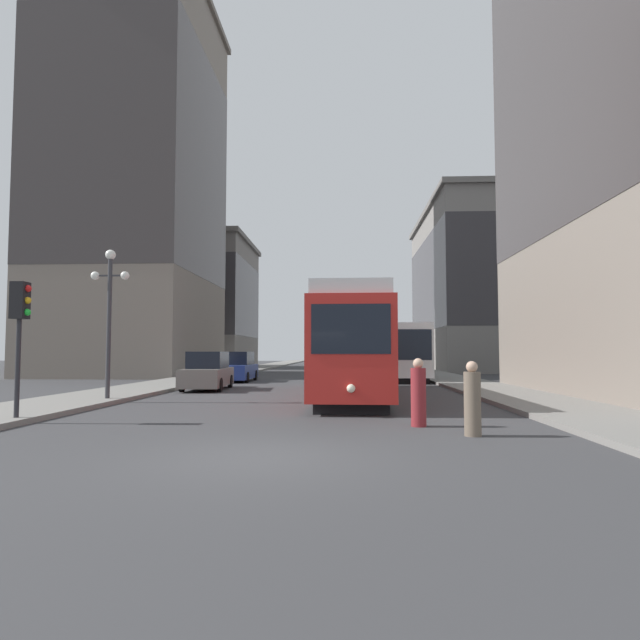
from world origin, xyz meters
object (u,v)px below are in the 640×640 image
object	(u,v)px
parked_car_left_near	(208,372)
transit_bus	(401,350)
pedestrian_crossing_far	(472,401)
streetcar	(353,345)
traffic_light_near_left	(20,313)
lamp_post_left_near	(110,300)
pedestrian_crossing_near	(418,395)
parked_car_left_mid	(238,368)

from	to	relation	value
parked_car_left_near	transit_bus	bearing A→B (deg)	40.50
transit_bus	pedestrian_crossing_far	world-z (taller)	transit_bus
streetcar	traffic_light_near_left	size ratio (longest dim) A/B	4.19
lamp_post_left_near	traffic_light_near_left	bearing A→B (deg)	-87.80
pedestrian_crossing_far	lamp_post_left_near	world-z (taller)	lamp_post_left_near
parked_car_left_near	pedestrian_crossing_near	size ratio (longest dim) A/B	3.02
pedestrian_crossing_near	streetcar	bearing A→B (deg)	-63.51
traffic_light_near_left	pedestrian_crossing_far	bearing A→B (deg)	-7.97
streetcar	transit_bus	xyz separation A→B (m)	(3.36, 13.52, -0.15)
transit_bus	lamp_post_left_near	size ratio (longest dim) A/B	2.06
parked_car_left_mid	pedestrian_crossing_near	world-z (taller)	parked_car_left_mid
pedestrian_crossing_far	lamp_post_left_near	size ratio (longest dim) A/B	0.30
transit_bus	pedestrian_crossing_near	bearing A→B (deg)	-94.47
pedestrian_crossing_far	lamp_post_left_near	xyz separation A→B (m)	(-11.23, 7.22, 2.93)
streetcar	parked_car_left_mid	xyz separation A→B (m)	(-6.90, 10.88, -1.26)
streetcar	pedestrian_crossing_near	xyz separation A→B (m)	(1.47, -8.83, -1.33)
transit_bus	traffic_light_near_left	bearing A→B (deg)	-117.86
streetcar	parked_car_left_mid	distance (m)	12.95
parked_car_left_mid	transit_bus	bearing A→B (deg)	14.42
parked_car_left_near	lamp_post_left_near	bearing A→B (deg)	-109.09
pedestrian_crossing_near	parked_car_left_mid	bearing A→B (deg)	-49.96
streetcar	parked_car_left_mid	world-z (taller)	streetcar
parked_car_left_mid	pedestrian_crossing_near	size ratio (longest dim) A/B	2.90
lamp_post_left_near	pedestrian_crossing_far	bearing A→B (deg)	-32.73
parked_car_left_mid	pedestrian_crossing_near	distance (m)	21.41
transit_bus	parked_car_left_mid	xyz separation A→B (m)	(-10.27, -2.63, -1.10)
transit_bus	lamp_post_left_near	distance (m)	20.63
transit_bus	pedestrian_crossing_near	world-z (taller)	transit_bus
traffic_light_near_left	lamp_post_left_near	size ratio (longest dim) A/B	0.64
parked_car_left_near	traffic_light_near_left	world-z (taller)	traffic_light_near_left
parked_car_left_near	lamp_post_left_near	distance (m)	7.54
streetcar	pedestrian_crossing_far	bearing A→B (deg)	-75.54
parked_car_left_near	lamp_post_left_near	xyz separation A→B (m)	(-1.90, -6.72, 2.83)
parked_car_left_mid	pedestrian_crossing_near	xyz separation A→B (m)	(8.38, -19.71, -0.08)
streetcar	parked_car_left_near	distance (m)	7.92
traffic_light_near_left	lamp_post_left_near	bearing A→B (deg)	92.20
parked_car_left_near	pedestrian_crossing_far	bearing A→B (deg)	-59.51
traffic_light_near_left	parked_car_left_near	bearing A→B (deg)	82.29
pedestrian_crossing_near	traffic_light_near_left	world-z (taller)	traffic_light_near_left
parked_car_left_near	lamp_post_left_near	world-z (taller)	lamp_post_left_near
streetcar	lamp_post_left_near	bearing A→B (deg)	-159.67
transit_bus	pedestrian_crossing_near	distance (m)	22.45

